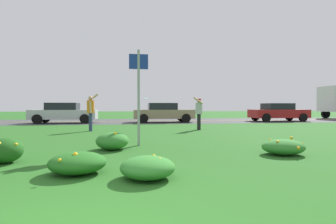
{
  "coord_description": "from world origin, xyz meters",
  "views": [
    {
      "loc": [
        0.45,
        -2.18,
        1.15
      ],
      "look_at": [
        2.18,
        9.3,
        0.93
      ],
      "focal_mm": 28.14,
      "sensor_mm": 36.0,
      "label": 1
    }
  ],
  "objects_px": {
    "person_thrower_orange_shirt": "(91,110)",
    "person_catcher_red_cap_gray_shirt": "(199,111)",
    "sign_post_near_path": "(139,88)",
    "frisbee_pale_blue": "(146,98)",
    "car_tan_center_right": "(163,112)",
    "car_silver_center_left": "(64,113)",
    "car_red_rightmost": "(278,112)"
  },
  "relations": [
    {
      "from": "car_tan_center_right",
      "to": "car_red_rightmost",
      "type": "xyz_separation_m",
      "value": [
        9.41,
        0.0,
        0.0
      ]
    },
    {
      "from": "person_thrower_orange_shirt",
      "to": "car_red_rightmost",
      "type": "distance_m",
      "value": 15.39
    },
    {
      "from": "frisbee_pale_blue",
      "to": "car_tan_center_right",
      "type": "distance_m",
      "value": 7.27
    },
    {
      "from": "person_thrower_orange_shirt",
      "to": "car_silver_center_left",
      "type": "relative_size",
      "value": 0.4
    },
    {
      "from": "car_silver_center_left",
      "to": "car_red_rightmost",
      "type": "xyz_separation_m",
      "value": [
        16.59,
        0.0,
        0.0
      ]
    },
    {
      "from": "person_thrower_orange_shirt",
      "to": "person_catcher_red_cap_gray_shirt",
      "type": "relative_size",
      "value": 1.09
    },
    {
      "from": "car_tan_center_right",
      "to": "car_red_rightmost",
      "type": "distance_m",
      "value": 9.41
    },
    {
      "from": "frisbee_pale_blue",
      "to": "car_silver_center_left",
      "type": "distance_m",
      "value": 8.88
    },
    {
      "from": "sign_post_near_path",
      "to": "car_silver_center_left",
      "type": "xyz_separation_m",
      "value": [
        -4.88,
        11.89,
        -0.97
      ]
    },
    {
      "from": "person_thrower_orange_shirt",
      "to": "frisbee_pale_blue",
      "type": "xyz_separation_m",
      "value": [
        2.61,
        -0.19,
        0.56
      ]
    },
    {
      "from": "car_silver_center_left",
      "to": "car_tan_center_right",
      "type": "distance_m",
      "value": 7.18
    },
    {
      "from": "car_tan_center_right",
      "to": "car_silver_center_left",
      "type": "bearing_deg",
      "value": 180.0
    },
    {
      "from": "sign_post_near_path",
      "to": "car_tan_center_right",
      "type": "distance_m",
      "value": 12.15
    },
    {
      "from": "person_catcher_red_cap_gray_shirt",
      "to": "car_silver_center_left",
      "type": "xyz_separation_m",
      "value": [
        -8.08,
        6.89,
        -0.22
      ]
    },
    {
      "from": "sign_post_near_path",
      "to": "person_thrower_orange_shirt",
      "type": "distance_m",
      "value": 5.54
    },
    {
      "from": "person_catcher_red_cap_gray_shirt",
      "to": "car_tan_center_right",
      "type": "relative_size",
      "value": 0.37
    },
    {
      "from": "sign_post_near_path",
      "to": "person_catcher_red_cap_gray_shirt",
      "type": "height_order",
      "value": "sign_post_near_path"
    },
    {
      "from": "car_tan_center_right",
      "to": "car_red_rightmost",
      "type": "height_order",
      "value": "same"
    },
    {
      "from": "person_catcher_red_cap_gray_shirt",
      "to": "car_red_rightmost",
      "type": "xyz_separation_m",
      "value": [
        8.51,
        6.89,
        -0.22
      ]
    },
    {
      "from": "person_thrower_orange_shirt",
      "to": "car_red_rightmost",
      "type": "xyz_separation_m",
      "value": [
        13.8,
        6.81,
        -0.27
      ]
    },
    {
      "from": "frisbee_pale_blue",
      "to": "car_tan_center_right",
      "type": "xyz_separation_m",
      "value": [
        1.77,
        7.0,
        -0.82
      ]
    },
    {
      "from": "person_thrower_orange_shirt",
      "to": "car_tan_center_right",
      "type": "xyz_separation_m",
      "value": [
        4.39,
        6.81,
        -0.27
      ]
    },
    {
      "from": "car_silver_center_left",
      "to": "person_thrower_orange_shirt",
      "type": "bearing_deg",
      "value": -67.71
    },
    {
      "from": "sign_post_near_path",
      "to": "frisbee_pale_blue",
      "type": "xyz_separation_m",
      "value": [
        0.53,
        4.89,
        -0.15
      ]
    },
    {
      "from": "sign_post_near_path",
      "to": "car_red_rightmost",
      "type": "xyz_separation_m",
      "value": [
        11.71,
        11.89,
        -0.97
      ]
    },
    {
      "from": "person_catcher_red_cap_gray_shirt",
      "to": "frisbee_pale_blue",
      "type": "height_order",
      "value": "person_catcher_red_cap_gray_shirt"
    },
    {
      "from": "person_catcher_red_cap_gray_shirt",
      "to": "car_tan_center_right",
      "type": "bearing_deg",
      "value": 97.44
    },
    {
      "from": "frisbee_pale_blue",
      "to": "sign_post_near_path",
      "type": "bearing_deg",
      "value": -96.19
    },
    {
      "from": "sign_post_near_path",
      "to": "car_silver_center_left",
      "type": "distance_m",
      "value": 12.89
    },
    {
      "from": "car_silver_center_left",
      "to": "car_tan_center_right",
      "type": "height_order",
      "value": "same"
    },
    {
      "from": "sign_post_near_path",
      "to": "car_tan_center_right",
      "type": "xyz_separation_m",
      "value": [
        2.3,
        11.89,
        -0.97
      ]
    },
    {
      "from": "sign_post_near_path",
      "to": "frisbee_pale_blue",
      "type": "bearing_deg",
      "value": 83.81
    }
  ]
}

